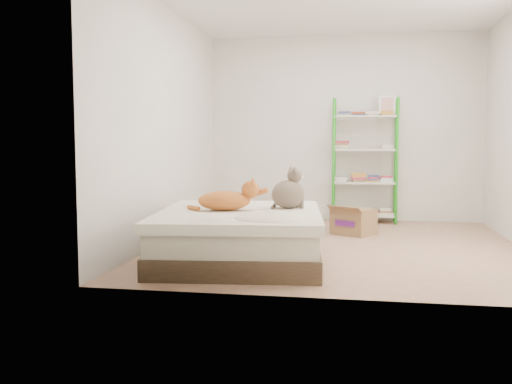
% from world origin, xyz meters
% --- Properties ---
extents(room, '(3.81, 4.21, 2.61)m').
position_xyz_m(room, '(0.00, 0.00, 1.30)').
color(room, tan).
rests_on(room, ground).
extents(bed, '(1.66, 1.99, 0.47)m').
position_xyz_m(bed, '(-0.88, -0.93, 0.24)').
color(bed, brown).
rests_on(bed, ground).
extents(orange_cat, '(0.63, 0.43, 0.23)m').
position_xyz_m(orange_cat, '(-1.02, -0.95, 0.59)').
color(orange_cat, orange).
rests_on(orange_cat, bed).
extents(grey_cat, '(0.44, 0.42, 0.39)m').
position_xyz_m(grey_cat, '(-0.46, -0.68, 0.67)').
color(grey_cat, brown).
rests_on(grey_cat, bed).
extents(shelf_unit, '(0.88, 0.36, 1.74)m').
position_xyz_m(shelf_unit, '(0.31, 1.88, 0.84)').
color(shelf_unit, green).
rests_on(shelf_unit, ground).
extents(cardboard_box, '(0.57, 0.60, 0.36)m').
position_xyz_m(cardboard_box, '(0.16, 0.79, 0.16)').
color(cardboard_box, '#946844').
rests_on(cardboard_box, ground).
extents(white_bin, '(0.34, 0.30, 0.37)m').
position_xyz_m(white_bin, '(-0.78, 1.85, 0.19)').
color(white_bin, white).
rests_on(white_bin, ground).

